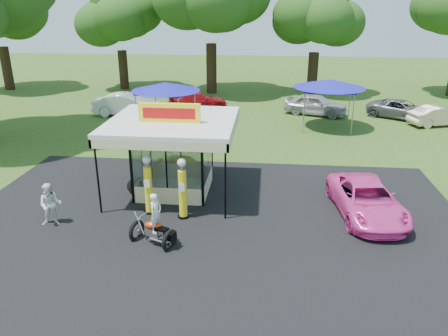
{
  "coord_description": "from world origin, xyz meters",
  "views": [
    {
      "loc": [
        2.06,
        -13.02,
        8.09
      ],
      "look_at": [
        0.34,
        4.0,
        1.59
      ],
      "focal_mm": 35.0,
      "sensor_mm": 36.0,
      "label": 1
    }
  ],
  "objects": [
    {
      "name": "gas_pump_right",
      "position": [
        -1.13,
        2.4,
        1.21
      ],
      "size": [
        0.47,
        0.47,
        2.53
      ],
      "color": "black",
      "rests_on": "ground"
    },
    {
      "name": "spectator_west",
      "position": [
        -6.07,
        1.33,
        0.86
      ],
      "size": [
        0.97,
        0.84,
        1.71
      ],
      "primitive_type": "imported",
      "rotation": [
        0.0,
        0.0,
        0.26
      ],
      "color": "white",
      "rests_on": "ground"
    },
    {
      "name": "oak_far_b",
      "position": [
        -12.25,
        29.52,
        6.55
      ],
      "size": [
        8.61,
        8.61,
        10.27
      ],
      "color": "black",
      "rests_on": "ground"
    },
    {
      "name": "ground",
      "position": [
        0.0,
        0.0,
        0.0
      ],
      "size": [
        120.0,
        120.0,
        0.0
      ],
      "primitive_type": "plane",
      "color": "#2C4F18",
      "rests_on": "ground"
    },
    {
      "name": "oak_far_c",
      "position": [
        -3.3,
        28.31,
        8.16
      ],
      "size": [
        10.91,
        10.91,
        12.86
      ],
      "color": "black",
      "rests_on": "ground"
    },
    {
      "name": "bg_car_c",
      "position": [
        5.72,
        20.37,
        0.8
      ],
      "size": [
        5.05,
        3.34,
        1.6
      ],
      "primitive_type": "imported",
      "rotation": [
        0.0,
        0.0,
        1.23
      ],
      "color": "#A5A6AA",
      "rests_on": "ground"
    },
    {
      "name": "kiosk_car",
      "position": [
        -2.0,
        7.2,
        0.48
      ],
      "size": [
        2.82,
        1.13,
        0.96
      ],
      "primitive_type": "imported",
      "rotation": [
        0.0,
        0.0,
        1.57
      ],
      "color": "yellow",
      "rests_on": "ground"
    },
    {
      "name": "bg_car_b",
      "position": [
        -3.54,
        21.22,
        0.69
      ],
      "size": [
        5.14,
        3.42,
        1.38
      ],
      "primitive_type": "imported",
      "rotation": [
        0.0,
        0.0,
        1.91
      ],
      "color": "#A10C12",
      "rests_on": "ground"
    },
    {
      "name": "motorcycle",
      "position": [
        -1.72,
        0.27,
        0.8
      ],
      "size": [
        1.82,
        1.37,
        2.06
      ],
      "rotation": [
        0.0,
        0.0,
        -0.4
      ],
      "color": "black",
      "rests_on": "ground"
    },
    {
      "name": "gas_station_kiosk",
      "position": [
        -2.0,
        4.99,
        1.78
      ],
      "size": [
        5.4,
        5.4,
        4.18
      ],
      "color": "white",
      "rests_on": "ground"
    },
    {
      "name": "bg_car_e",
      "position": [
        13.99,
        18.07,
        0.69
      ],
      "size": [
        4.44,
        2.69,
        1.38
      ],
      "primitive_type": "imported",
      "rotation": [
        0.0,
        0.0,
        1.89
      ],
      "color": "beige",
      "rests_on": "ground"
    },
    {
      "name": "bg_car_d",
      "position": [
        11.95,
        19.93,
        0.67
      ],
      "size": [
        5.27,
        4.48,
        1.34
      ],
      "primitive_type": "imported",
      "rotation": [
        0.0,
        0.0,
        1.0
      ],
      "color": "#58575A",
      "rests_on": "ground"
    },
    {
      "name": "tent_west",
      "position": [
        -4.65,
        15.15,
        2.88
      ],
      "size": [
        4.56,
        4.56,
        3.19
      ],
      "rotation": [
        0.0,
        0.0,
        -0.19
      ],
      "color": "gray",
      "rests_on": "ground"
    },
    {
      "name": "asphalt_apron",
      "position": [
        0.0,
        2.0,
        0.02
      ],
      "size": [
        20.0,
        14.0,
        0.04
      ],
      "primitive_type": "cube",
      "color": "black",
      "rests_on": "ground"
    },
    {
      "name": "oak_far_d",
      "position": [
        6.17,
        28.95,
        6.68
      ],
      "size": [
        8.8,
        8.8,
        10.48
      ],
      "color": "black",
      "rests_on": "ground"
    },
    {
      "name": "bg_car_a",
      "position": [
        -8.57,
        18.76,
        0.83
      ],
      "size": [
        5.07,
        1.92,
        1.65
      ],
      "primitive_type": "imported",
      "rotation": [
        0.0,
        0.0,
        1.61
      ],
      "color": "silver",
      "rests_on": "ground"
    },
    {
      "name": "pink_sedan",
      "position": [
        6.16,
        3.37,
        0.69
      ],
      "size": [
        2.85,
        5.18,
        1.37
      ],
      "primitive_type": "imported",
      "rotation": [
        0.0,
        0.0,
        0.12
      ],
      "color": "#FE45AF",
      "rests_on": "ground"
    },
    {
      "name": "gas_pump_left",
      "position": [
        -2.58,
        2.67,
        1.2
      ],
      "size": [
        0.47,
        0.47,
        2.5
      ],
      "color": "black",
      "rests_on": "ground"
    },
    {
      "name": "tent_east",
      "position": [
        6.12,
        16.7,
        3.0
      ],
      "size": [
        4.75,
        4.75,
        3.32
      ],
      "rotation": [
        0.0,
        0.0,
        -0.09
      ],
      "color": "gray",
      "rests_on": "ground"
    },
    {
      "name": "spare_tires",
      "position": [
        -3.69,
        4.48,
        0.36
      ],
      "size": [
        0.9,
        0.64,
        0.74
      ],
      "rotation": [
        0.0,
        0.0,
        0.2
      ],
      "color": "black",
      "rests_on": "ground"
    }
  ]
}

